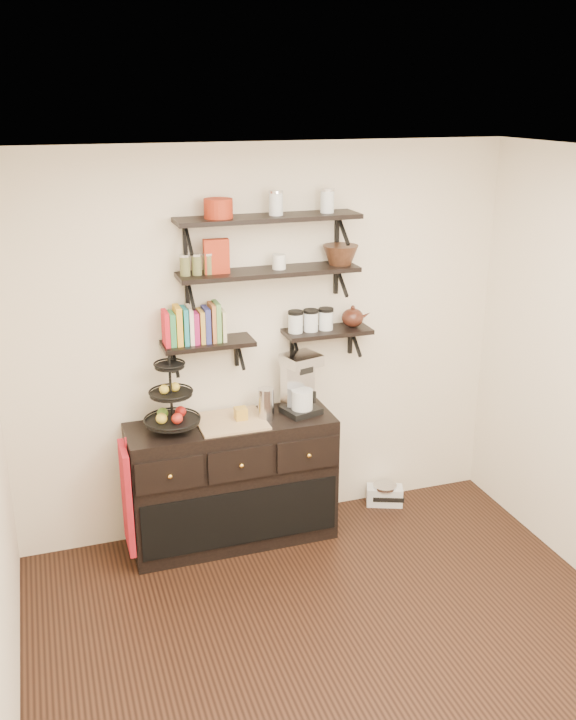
{
  "coord_description": "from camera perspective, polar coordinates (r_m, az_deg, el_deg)",
  "views": [
    {
      "loc": [
        -1.43,
        -3.04,
        2.98
      ],
      "look_at": [
        -0.02,
        1.15,
        1.43
      ],
      "focal_mm": 38.0,
      "sensor_mm": 36.0,
      "label": 1
    }
  ],
  "objects": [
    {
      "name": "candle",
      "position": [
        5.13,
        -3.56,
        -4.01
      ],
      "size": [
        0.08,
        0.08,
        0.08
      ],
      "primitive_type": "cube",
      "color": "#B8892A",
      "rests_on": "sideboard"
    },
    {
      "name": "glass_canisters",
      "position": [
        5.19,
        1.72,
        2.89
      ],
      "size": [
        0.32,
        0.1,
        0.13
      ],
      "color": "silver",
      "rests_on": "shelf_low_right"
    },
    {
      "name": "red_pot",
      "position": [
        4.83,
        -5.24,
        11.24
      ],
      "size": [
        0.18,
        0.18,
        0.12
      ],
      "primitive_type": "cylinder",
      "color": "#A12812",
      "rests_on": "shelf_top"
    },
    {
      "name": "shelf_mid",
      "position": [
        5.0,
        -1.45,
        6.58
      ],
      "size": [
        1.2,
        0.27,
        0.23
      ],
      "color": "black",
      "rests_on": "back_wall"
    },
    {
      "name": "floor",
      "position": [
        4.49,
        5.36,
        -22.39
      ],
      "size": [
        3.5,
        3.5,
        0.0
      ],
      "primitive_type": "plane",
      "color": "black",
      "rests_on": "ground"
    },
    {
      "name": "back_wall",
      "position": [
        5.26,
        -1.82,
        1.22
      ],
      "size": [
        3.5,
        0.02,
        2.7
      ],
      "primitive_type": "cube",
      "color": "white",
      "rests_on": "ground"
    },
    {
      "name": "ceiling",
      "position": [
        3.37,
        6.82,
        14.41
      ],
      "size": [
        3.5,
        3.5,
        0.02
      ],
      "primitive_type": "cube",
      "color": "white",
      "rests_on": "back_wall"
    },
    {
      "name": "radio",
      "position": [
        5.97,
        7.24,
        -9.96
      ],
      "size": [
        0.3,
        0.24,
        0.16
      ],
      "rotation": [
        0.0,
        0.0,
        -0.38
      ],
      "color": "silver",
      "rests_on": "floor"
    },
    {
      "name": "sideboard",
      "position": [
        5.33,
        -4.17,
        -9.08
      ],
      "size": [
        1.4,
        0.5,
        0.92
      ],
      "color": "black",
      "rests_on": "floor"
    },
    {
      "name": "shelf_low_left",
      "position": [
        5.03,
        -6.03,
        1.19
      ],
      "size": [
        0.6,
        0.25,
        0.23
      ],
      "color": "black",
      "rests_on": "back_wall"
    },
    {
      "name": "teapot",
      "position": [
        5.3,
        4.86,
        3.3
      ],
      "size": [
        0.21,
        0.16,
        0.15
      ],
      "primitive_type": null,
      "rotation": [
        0.0,
        0.0,
        -0.05
      ],
      "color": "#381810",
      "rests_on": "shelf_low_right"
    },
    {
      "name": "thermal_carafe",
      "position": [
        5.13,
        -1.66,
        -3.31
      ],
      "size": [
        0.11,
        0.11,
        0.22
      ],
      "primitive_type": "cylinder",
      "color": "silver",
      "rests_on": "sideboard"
    },
    {
      "name": "cookbooks",
      "position": [
        4.97,
        -6.83,
        2.62
      ],
      "size": [
        0.4,
        0.15,
        0.26
      ],
      "color": "red",
      "rests_on": "shelf_low_left"
    },
    {
      "name": "apron",
      "position": [
        5.11,
        -11.97,
        -10.08
      ],
      "size": [
        0.04,
        0.31,
        0.71
      ],
      "primitive_type": "cube",
      "color": "maroon",
      "rests_on": "sideboard"
    },
    {
      "name": "ramekins",
      "position": [
        5.0,
        -0.68,
        7.37
      ],
      "size": [
        0.09,
        0.09,
        0.1
      ],
      "primitive_type": "cylinder",
      "color": "white",
      "rests_on": "shelf_mid"
    },
    {
      "name": "shelf_top",
      "position": [
        4.93,
        -1.48,
        10.55
      ],
      "size": [
        1.2,
        0.27,
        0.23
      ],
      "color": "black",
      "rests_on": "back_wall"
    },
    {
      "name": "shelf_low_right",
      "position": [
        5.26,
        2.93,
        2.09
      ],
      "size": [
        0.6,
        0.25,
        0.23
      ],
      "color": "black",
      "rests_on": "back_wall"
    },
    {
      "name": "coffee_maker",
      "position": [
        5.21,
        0.89,
        -1.82
      ],
      "size": [
        0.28,
        0.28,
        0.43
      ],
      "rotation": [
        0.0,
        0.0,
        0.28
      ],
      "color": "black",
      "rests_on": "sideboard"
    },
    {
      "name": "recipe_box",
      "position": [
        4.88,
        -5.39,
        7.73
      ],
      "size": [
        0.16,
        0.07,
        0.22
      ],
      "primitive_type": "cube",
      "rotation": [
        0.0,
        0.0,
        -0.03
      ],
      "color": "#A12812",
      "rests_on": "shelf_mid"
    },
    {
      "name": "walnut_bowl",
      "position": [
        5.14,
        3.94,
        7.85
      ],
      "size": [
        0.24,
        0.24,
        0.13
      ],
      "primitive_type": null,
      "color": "black",
      "rests_on": "shelf_mid"
    },
    {
      "name": "fruit_stand",
      "position": [
        4.99,
        -8.68,
        -3.27
      ],
      "size": [
        0.36,
        0.36,
        0.53
      ],
      "rotation": [
        0.0,
        0.0,
        -0.18
      ],
      "color": "black",
      "rests_on": "sideboard"
    }
  ]
}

